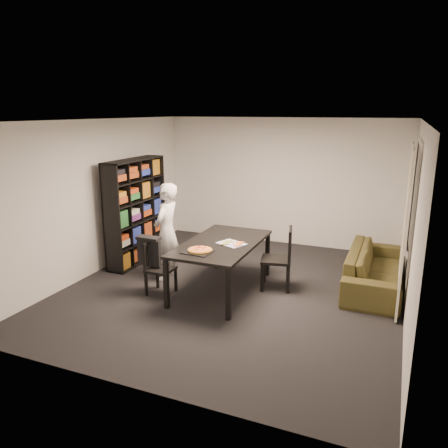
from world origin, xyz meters
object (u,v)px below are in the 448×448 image
at_px(bookshelf, 136,211).
at_px(dining_table, 222,247).
at_px(chair_right, 282,254).
at_px(sofa, 375,269).
at_px(person, 167,232).
at_px(chair_left, 156,264).
at_px(baking_tray, 197,252).
at_px(pepperoni_pizza, 200,250).

height_order(bookshelf, dining_table, bookshelf).
height_order(chair_right, sofa, chair_right).
bearing_deg(dining_table, person, 172.31).
bearing_deg(chair_right, chair_left, -74.96).
xyz_separation_m(person, sofa, (3.24, 0.91, -0.50)).
relative_size(dining_table, person, 1.17).
bearing_deg(person, baking_tray, 48.36).
bearing_deg(chair_left, bookshelf, 43.81).
bearing_deg(chair_right, pepperoni_pizza, -56.63).
bearing_deg(baking_tray, chair_left, 171.61).
bearing_deg(dining_table, chair_right, 27.52).
bearing_deg(chair_left, person, 14.04).
height_order(chair_left, pepperoni_pizza, pepperoni_pizza).
relative_size(dining_table, pepperoni_pizza, 5.39).
bearing_deg(pepperoni_pizza, chair_right, 46.03).
bearing_deg(pepperoni_pizza, sofa, 34.51).
bearing_deg(dining_table, pepperoni_pizza, -100.93).
height_order(bookshelf, baking_tray, bookshelf).
xyz_separation_m(bookshelf, baking_tray, (1.86, -1.28, -0.16)).
bearing_deg(sofa, chair_right, 113.96).
relative_size(bookshelf, person, 1.18).
bearing_deg(bookshelf, chair_left, -46.75).
relative_size(chair_right, baking_tray, 2.46).
height_order(person, sofa, person).
bearing_deg(person, chair_left, 10.41).
xyz_separation_m(dining_table, chair_right, (0.84, 0.44, -0.15)).
height_order(bookshelf, chair_right, bookshelf).
relative_size(chair_left, chair_right, 0.84).
xyz_separation_m(person, baking_tray, (0.90, -0.72, -0.01)).
bearing_deg(dining_table, bookshelf, 160.60).
height_order(chair_left, sofa, chair_left).
bearing_deg(chair_left, baking_tray, -97.82).
bearing_deg(baking_tray, chair_right, 46.36).
relative_size(chair_right, pepperoni_pizza, 2.82).
height_order(bookshelf, chair_left, bookshelf).
relative_size(bookshelf, pepperoni_pizza, 5.43).
bearing_deg(baking_tray, sofa, 34.85).
bearing_deg(bookshelf, chair_right, -5.26).
xyz_separation_m(baking_tray, pepperoni_pizza, (0.03, 0.04, 0.02)).
distance_m(chair_right, sofa, 1.51).
bearing_deg(bookshelf, pepperoni_pizza, -33.44).
xyz_separation_m(bookshelf, person, (0.96, -0.56, -0.14)).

